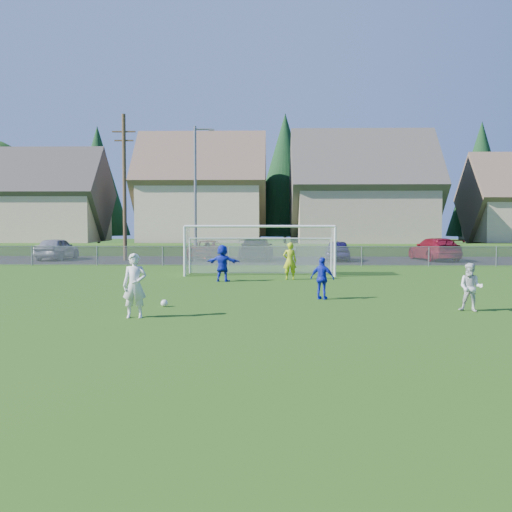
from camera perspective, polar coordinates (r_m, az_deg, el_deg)
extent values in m
plane|color=#193D0C|center=(14.20, -0.81, -7.50)|extent=(160.00, 160.00, 0.00)
plane|color=black|center=(41.53, 0.67, -0.39)|extent=(60.00, 60.00, 0.00)
cube|color=#1E420F|center=(49.00, 0.79, 0.63)|extent=(70.00, 6.00, 0.80)
sphere|color=white|center=(19.00, -8.73, -4.46)|extent=(0.22, 0.22, 0.22)
imported|color=silver|center=(16.87, -11.48, -2.78)|extent=(0.68, 0.47, 1.79)
imported|color=silver|center=(18.79, 19.78, -2.84)|extent=(0.87, 0.80, 1.44)
imported|color=#1323B9|center=(20.61, 6.34, -2.13)|extent=(0.92, 0.67, 1.44)
imported|color=#1323B9|center=(26.68, -3.20, -0.67)|extent=(1.60, 0.84, 1.64)
imported|color=#B0C317|center=(27.53, 3.24, -0.48)|extent=(0.65, 0.45, 1.71)
imported|color=gray|center=(44.23, -18.44, 0.66)|extent=(2.09, 4.63, 1.54)
imported|color=#590A0A|center=(41.98, -4.54, 0.57)|extent=(2.62, 5.06, 1.36)
imported|color=black|center=(41.42, 0.01, 0.68)|extent=(2.43, 5.48, 1.56)
imported|color=#1A1449|center=(41.33, 7.76, 0.54)|extent=(2.04, 4.30, 1.42)
imported|color=maroon|center=(43.01, 16.65, 0.63)|extent=(2.87, 5.58, 1.55)
cylinder|color=white|center=(29.28, -6.82, 0.44)|extent=(0.12, 0.12, 2.44)
cylinder|color=white|center=(29.14, 7.54, 0.42)|extent=(0.12, 0.12, 2.44)
cylinder|color=white|center=(28.95, 0.35, 2.85)|extent=(7.30, 0.12, 0.12)
cylinder|color=white|center=(31.08, -6.34, 0.01)|extent=(0.08, 0.08, 1.80)
cylinder|color=white|center=(30.95, 7.18, -0.01)|extent=(0.08, 0.08, 1.80)
cylinder|color=white|center=(30.76, 0.41, 1.68)|extent=(7.30, 0.08, 0.08)
cube|color=silver|center=(30.80, 0.41, 0.00)|extent=(7.30, 0.02, 1.80)
cube|color=silver|center=(30.17, -6.57, 0.52)|extent=(0.02, 1.80, 2.44)
cube|color=silver|center=(30.04, 7.36, 0.51)|extent=(0.02, 1.80, 2.44)
cube|color=silver|center=(29.85, 0.38, 2.86)|extent=(7.30, 1.80, 0.02)
cube|color=gray|center=(35.98, 0.56, 0.91)|extent=(52.00, 0.03, 0.03)
cube|color=gray|center=(36.00, 0.56, 0.00)|extent=(52.00, 0.02, 1.14)
cylinder|color=gray|center=(36.00, 0.56, 0.00)|extent=(0.06, 0.06, 1.20)
cylinder|color=slate|center=(40.30, -5.80, 5.88)|extent=(0.18, 0.18, 9.00)
cylinder|color=slate|center=(40.67, -5.12, 11.95)|extent=(1.20, 0.12, 0.12)
cube|color=slate|center=(40.60, -4.26, 11.90)|extent=(0.36, 0.18, 0.12)
cylinder|color=#473321|center=(42.22, -12.42, 6.38)|extent=(0.26, 0.26, 10.00)
cube|color=#473321|center=(42.60, -12.48, 11.49)|extent=(1.60, 0.10, 0.10)
cube|color=#473321|center=(42.52, -12.47, 10.69)|extent=(1.30, 0.10, 0.10)
cube|color=tan|center=(59.60, -18.78, 3.48)|extent=(9.00, 8.00, 4.50)
pyramid|color=#423D38|center=(60.01, -18.89, 9.85)|extent=(9.90, 8.80, 4.41)
cube|color=#C6B58E|center=(57.32, -5.14, 4.15)|extent=(11.00, 9.00, 5.50)
pyramid|color=brown|center=(57.96, -5.18, 11.80)|extent=(12.10, 9.90, 4.96)
cube|color=tan|center=(56.58, 10.04, 3.87)|extent=(12.00, 10.00, 5.00)
pyramid|color=#4C473F|center=(57.24, 10.12, 11.92)|extent=(13.20, 11.00, 5.52)
cylinder|color=#382616|center=(66.61, -14.74, 1.39)|extent=(0.30, 0.30, 1.20)
cone|color=#143819|center=(66.72, -14.83, 6.94)|extent=(6.76, 6.76, 11.70)
cylinder|color=#382616|center=(65.53, -6.07, 1.45)|extent=(0.30, 0.30, 1.20)
cone|color=#143819|center=(65.62, -6.10, 6.70)|extent=(6.24, 6.24, 10.80)
cylinder|color=#382616|center=(61.99, 2.77, 1.37)|extent=(0.30, 0.30, 1.20)
cone|color=#143819|center=(62.15, 2.79, 7.74)|extent=(7.28, 7.28, 12.60)
cylinder|color=#382616|center=(64.96, 11.59, 2.61)|extent=(0.36, 0.36, 3.96)
sphere|color=#2B5B19|center=(65.09, 11.64, 6.87)|extent=(8.36, 8.36, 8.36)
cylinder|color=#382616|center=(65.58, 20.53, 1.27)|extent=(0.30, 0.30, 1.20)
cone|color=#143819|center=(65.70, 20.64, 6.90)|extent=(6.76, 6.76, 11.70)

